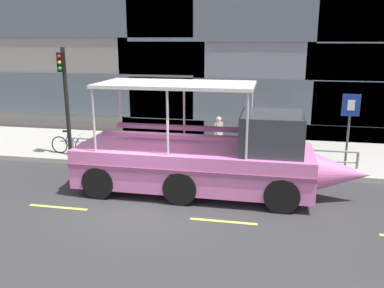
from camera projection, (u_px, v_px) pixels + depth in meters
ground_plane at (147, 202)px, 12.12m from camera, size 120.00×120.00×0.00m
sidewalk at (186, 150)px, 17.41m from camera, size 32.00×4.80×0.18m
curb_edge at (172, 167)px, 15.05m from camera, size 32.00×0.18×0.18m
lane_centreline at (138, 214)px, 11.27m from camera, size 25.80×0.12×0.01m
curb_guardrail at (206, 151)px, 14.98m from camera, size 10.70×0.09×0.79m
traffic_light_pole at (65, 92)px, 15.70m from camera, size 0.24×0.46×4.22m
parking_sign at (350, 119)px, 14.05m from camera, size 0.60×0.12×2.71m
leaned_bicycle at (71, 145)px, 16.41m from camera, size 1.74×0.46×0.96m
duck_tour_boat at (211, 159)px, 12.62m from camera, size 9.04×2.57×3.43m
pedestrian_near_bow at (297, 134)px, 15.42m from camera, size 0.25×0.48×1.70m
pedestrian_mid_left at (219, 131)px, 16.35m from camera, size 0.32×0.34×1.52m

